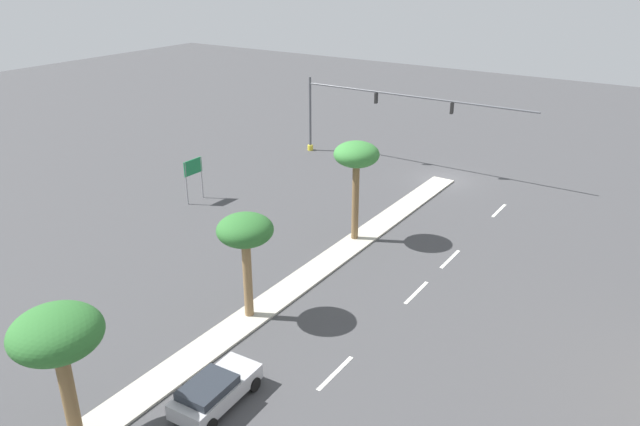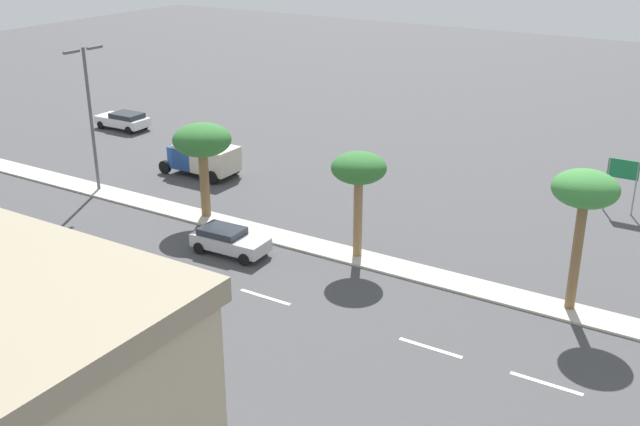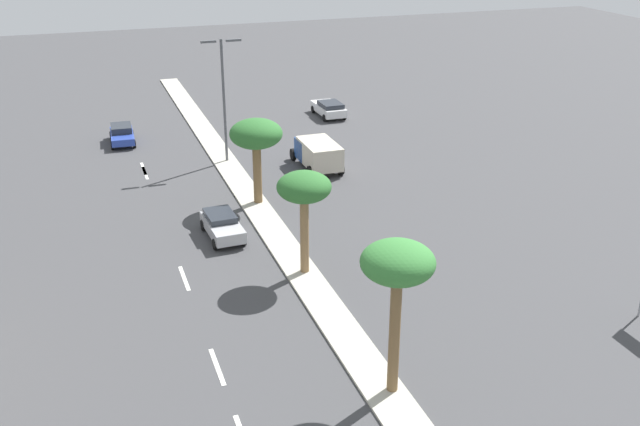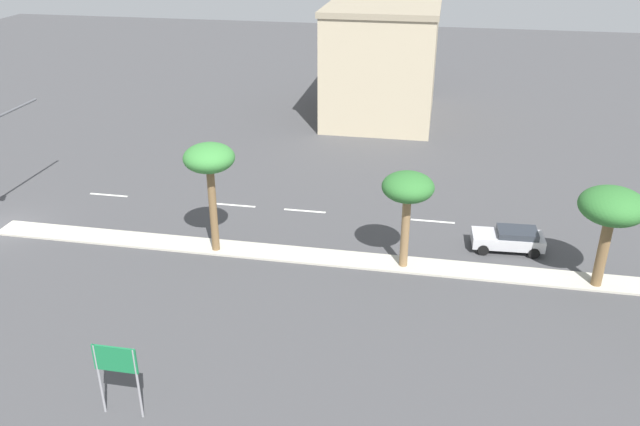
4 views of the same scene
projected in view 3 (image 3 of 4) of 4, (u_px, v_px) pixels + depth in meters
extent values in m
plane|color=#424244|center=(284.00, 248.00, 42.10)|extent=(160.00, 160.00, 0.00)
cube|color=#B7B2A3|center=(250.00, 197.00, 49.10)|extent=(1.80, 72.62, 0.12)
cube|color=silver|center=(217.00, 367.00, 31.40)|extent=(0.20, 2.80, 0.01)
cube|color=silver|center=(184.00, 278.00, 38.69)|extent=(0.20, 2.80, 0.01)
cube|color=silver|center=(145.00, 173.00, 53.47)|extent=(0.20, 2.80, 0.01)
cube|color=silver|center=(144.00, 169.00, 54.32)|extent=(0.20, 2.80, 0.01)
cylinder|color=brown|center=(395.00, 334.00, 28.77)|extent=(0.44, 0.44, 5.20)
ellipsoid|color=#387F38|center=(398.00, 262.00, 27.56)|extent=(2.85, 2.85, 1.57)
cylinder|color=olive|center=(304.00, 234.00, 38.37)|extent=(0.46, 0.46, 4.27)
ellipsoid|color=#2D6B2D|center=(304.00, 187.00, 37.34)|extent=(2.79, 2.79, 1.54)
cylinder|color=brown|center=(257.00, 173.00, 47.34)|extent=(0.55, 0.55, 4.00)
ellipsoid|color=#2D6B2D|center=(256.00, 134.00, 46.33)|extent=(3.34, 3.34, 1.84)
cylinder|color=#515459|center=(224.00, 101.00, 53.96)|extent=(0.20, 0.20, 9.01)
cube|color=#515459|center=(208.00, 42.00, 51.99)|extent=(1.10, 0.24, 0.16)
cube|color=#515459|center=(233.00, 40.00, 52.53)|extent=(1.10, 0.24, 0.16)
cube|color=silver|center=(328.00, 109.00, 67.18)|extent=(2.01, 4.49, 0.68)
cube|color=#262B33|center=(331.00, 105.00, 66.49)|extent=(1.79, 2.48, 0.38)
cylinder|color=black|center=(313.00, 109.00, 68.38)|extent=(0.23, 0.64, 0.64)
cylinder|color=black|center=(332.00, 107.00, 68.96)|extent=(0.23, 0.64, 0.64)
cylinder|color=black|center=(325.00, 118.00, 65.68)|extent=(0.23, 0.64, 0.64)
cylinder|color=black|center=(344.00, 116.00, 66.25)|extent=(0.23, 0.64, 0.64)
cube|color=#B2B2B7|center=(223.00, 227.00, 43.12)|extent=(1.94, 4.15, 0.68)
cube|color=#262B33|center=(220.00, 216.00, 43.36)|extent=(1.67, 2.31, 0.35)
cylinder|color=black|center=(244.00, 240.00, 42.32)|extent=(0.25, 0.65, 0.64)
cylinder|color=black|center=(215.00, 244.00, 41.76)|extent=(0.25, 0.65, 0.64)
cylinder|color=black|center=(230.00, 221.00, 44.76)|extent=(0.25, 0.65, 0.64)
cylinder|color=black|center=(203.00, 225.00, 44.19)|extent=(0.25, 0.65, 0.64)
cube|color=#2D47AD|center=(122.00, 136.00, 59.69)|extent=(1.95, 4.11, 0.56)
cube|color=#262B33|center=(121.00, 128.00, 59.93)|extent=(1.69, 2.29, 0.50)
cylinder|color=black|center=(134.00, 144.00, 58.78)|extent=(0.25, 0.65, 0.64)
cylinder|color=black|center=(112.00, 146.00, 58.34)|extent=(0.25, 0.65, 0.64)
cylinder|color=black|center=(132.00, 134.00, 61.27)|extent=(0.25, 0.65, 0.64)
cylinder|color=black|center=(111.00, 135.00, 60.83)|extent=(0.25, 0.65, 0.64)
cube|color=#234C99|center=(313.00, 149.00, 54.90)|extent=(2.29, 1.96, 1.46)
cube|color=beige|center=(319.00, 154.00, 53.53)|extent=(2.29, 4.17, 1.65)
cylinder|color=black|center=(293.00, 154.00, 55.93)|extent=(0.28, 0.90, 0.90)
cylinder|color=black|center=(322.00, 151.00, 56.62)|extent=(0.28, 0.90, 0.90)
cylinder|color=black|center=(310.00, 172.00, 52.33)|extent=(0.28, 0.90, 0.90)
cylinder|color=black|center=(341.00, 169.00, 53.02)|extent=(0.28, 0.90, 0.90)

